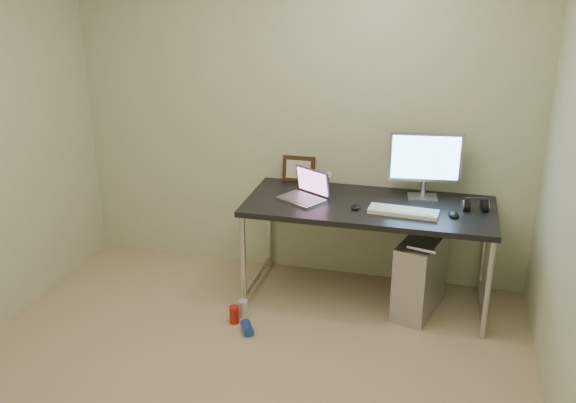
# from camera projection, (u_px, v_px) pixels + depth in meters

# --- Properties ---
(floor) EXTENTS (3.50, 3.50, 0.00)m
(floor) POSITION_uv_depth(u_px,v_px,m) (228.00, 400.00, 3.66)
(floor) COLOR tan
(floor) RESTS_ON ground
(wall_back) EXTENTS (3.50, 0.02, 2.50)m
(wall_back) POSITION_uv_depth(u_px,v_px,m) (300.00, 117.00, 4.80)
(wall_back) COLOR beige
(wall_back) RESTS_ON ground
(desk) EXTENTS (1.74, 0.76, 0.75)m
(desk) POSITION_uv_depth(u_px,v_px,m) (369.00, 213.00, 4.52)
(desk) COLOR black
(desk) RESTS_ON ground
(tower_computer) EXTENTS (0.36, 0.57, 0.59)m
(tower_computer) POSITION_uv_depth(u_px,v_px,m) (420.00, 275.00, 4.51)
(tower_computer) COLOR #B6B5BA
(tower_computer) RESTS_ON ground
(cable_a) EXTENTS (0.01, 0.16, 0.69)m
(cable_a) POSITION_uv_depth(u_px,v_px,m) (418.00, 236.00, 4.84)
(cable_a) COLOR black
(cable_a) RESTS_ON ground
(cable_b) EXTENTS (0.02, 0.11, 0.71)m
(cable_b) POSITION_uv_depth(u_px,v_px,m) (430.00, 240.00, 4.81)
(cable_b) COLOR black
(cable_b) RESTS_ON ground
(can_red) EXTENTS (0.08, 0.08, 0.12)m
(can_red) POSITION_uv_depth(u_px,v_px,m) (234.00, 315.00, 4.42)
(can_red) COLOR #B01E14
(can_red) RESTS_ON ground
(can_white) EXTENTS (0.09, 0.09, 0.13)m
(can_white) POSITION_uv_depth(u_px,v_px,m) (243.00, 309.00, 4.49)
(can_white) COLOR silver
(can_white) RESTS_ON ground
(can_blue) EXTENTS (0.12, 0.15, 0.07)m
(can_blue) POSITION_uv_depth(u_px,v_px,m) (247.00, 328.00, 4.31)
(can_blue) COLOR #1D40A9
(can_blue) RESTS_ON ground
(laptop) EXTENTS (0.39, 0.37, 0.21)m
(laptop) POSITION_uv_depth(u_px,v_px,m) (306.00, 192.00, 4.57)
(laptop) COLOR #B5B4BC
(laptop) RESTS_ON desk
(monitor) EXTENTS (0.52, 0.17, 0.48)m
(monitor) POSITION_uv_depth(u_px,v_px,m) (425.00, 160.00, 4.51)
(monitor) COLOR #B5B4BC
(monitor) RESTS_ON desk
(keyboard) EXTENTS (0.47, 0.18, 0.03)m
(keyboard) POSITION_uv_depth(u_px,v_px,m) (403.00, 212.00, 4.32)
(keyboard) COLOR white
(keyboard) RESTS_ON desk
(mouse_right) EXTENTS (0.08, 0.12, 0.04)m
(mouse_right) POSITION_uv_depth(u_px,v_px,m) (454.00, 214.00, 4.28)
(mouse_right) COLOR black
(mouse_right) RESTS_ON desk
(mouse_left) EXTENTS (0.07, 0.10, 0.03)m
(mouse_left) POSITION_uv_depth(u_px,v_px,m) (356.00, 206.00, 4.41)
(mouse_left) COLOR black
(mouse_left) RESTS_ON desk
(headphones) EXTENTS (0.18, 0.11, 0.11)m
(headphones) POSITION_uv_depth(u_px,v_px,m) (475.00, 206.00, 4.38)
(headphones) COLOR black
(headphones) RESTS_ON desk
(picture_frame) EXTENTS (0.25, 0.07, 0.20)m
(picture_frame) POSITION_uv_depth(u_px,v_px,m) (299.00, 169.00, 4.92)
(picture_frame) COLOR black
(picture_frame) RESTS_ON desk
(webcam) EXTENTS (0.04, 0.04, 0.12)m
(webcam) POSITION_uv_depth(u_px,v_px,m) (329.00, 176.00, 4.79)
(webcam) COLOR silver
(webcam) RESTS_ON desk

